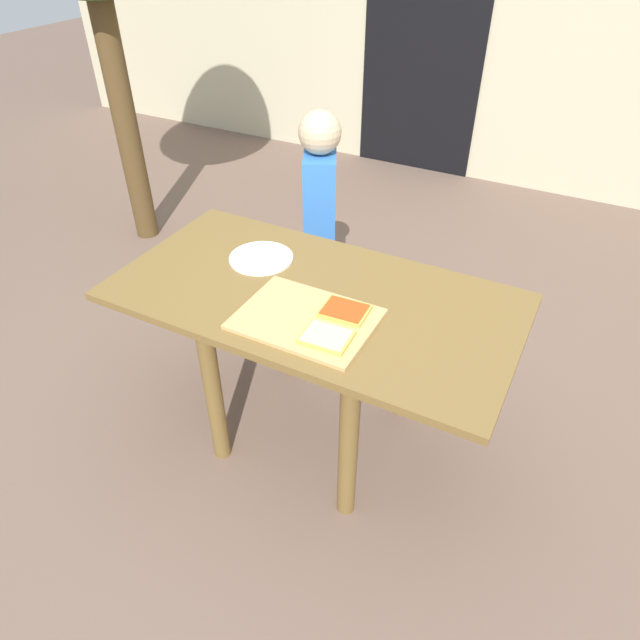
{
  "coord_description": "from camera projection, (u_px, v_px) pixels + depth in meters",
  "views": [
    {
      "loc": [
        0.76,
        -1.4,
        1.8
      ],
      "look_at": [
        0.02,
        0.0,
        0.59
      ],
      "focal_mm": 31.85,
      "sensor_mm": 36.0,
      "label": 1
    }
  ],
  "objects": [
    {
      "name": "dining_table",
      "position": [
        314.0,
        319.0,
        2.0
      ],
      "size": [
        1.39,
        0.72,
        0.69
      ],
      "color": "brown",
      "rests_on": "ground"
    },
    {
      "name": "house_door",
      "position": [
        425.0,
        29.0,
        3.98
      ],
      "size": [
        0.9,
        0.02,
        2.0
      ],
      "primitive_type": "cube",
      "color": "black",
      "rests_on": "ground"
    },
    {
      "name": "child_left",
      "position": [
        320.0,
        212.0,
        2.56
      ],
      "size": [
        0.23,
        0.28,
        1.08
      ],
      "color": "#3E2955",
      "rests_on": "ground"
    },
    {
      "name": "pizza_slice_far_right",
      "position": [
        345.0,
        311.0,
        1.82
      ],
      "size": [
        0.16,
        0.13,
        0.01
      ],
      "color": "gold",
      "rests_on": "cutting_board"
    },
    {
      "name": "pizza_slice_near_right",
      "position": [
        326.0,
        337.0,
        1.72
      ],
      "size": [
        0.16,
        0.13,
        0.01
      ],
      "color": "gold",
      "rests_on": "cutting_board"
    },
    {
      "name": "ground_plane",
      "position": [
        315.0,
        431.0,
        2.36
      ],
      "size": [
        16.0,
        16.0,
        0.0
      ],
      "primitive_type": "plane",
      "color": "brown"
    },
    {
      "name": "plate_white_left",
      "position": [
        261.0,
        258.0,
        2.11
      ],
      "size": [
        0.24,
        0.24,
        0.01
      ],
      "primitive_type": "cylinder",
      "color": "white",
      "rests_on": "dining_table"
    },
    {
      "name": "cutting_board",
      "position": [
        306.0,
        319.0,
        1.81
      ],
      "size": [
        0.43,
        0.33,
        0.01
      ],
      "primitive_type": "cube",
      "color": "tan",
      "rests_on": "dining_table"
    }
  ]
}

